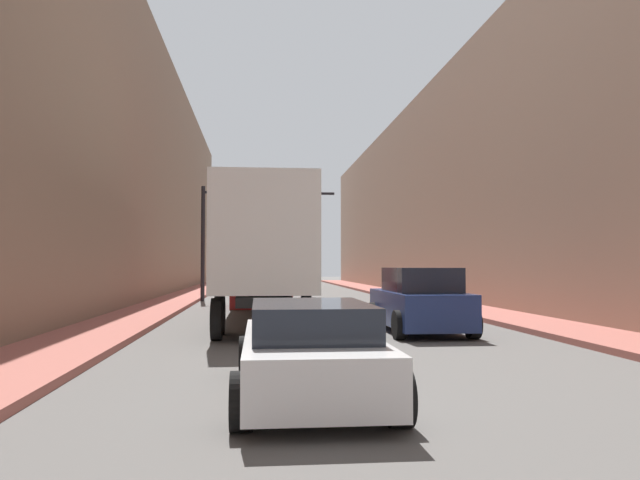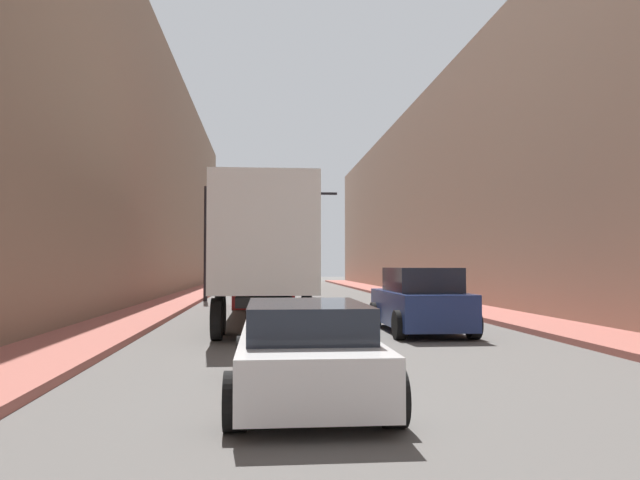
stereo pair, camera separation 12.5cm
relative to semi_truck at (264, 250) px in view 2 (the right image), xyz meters
The scene contains 8 objects.
sidewalk_right 11.49m from the semi_truck, 45.43° to the left, with size 2.21×80.00×0.15m.
sidewalk_left 9.29m from the semi_truck, 117.12° to the left, with size 2.21×80.00×0.15m.
building_right 14.90m from the semi_truck, 33.76° to the left, with size 6.00×80.00×11.67m.
building_left 12.40m from the semi_truck, 135.65° to the left, with size 6.00×80.00×13.82m.
semi_truck is the anchor object (origin of this frame).
sedan_car 12.19m from the semi_truck, 87.40° to the right, with size 1.97×4.65×1.28m.
suv_car 6.10m from the semi_truck, 45.80° to the right, with size 2.07×4.50×1.71m.
traffic_signal_gantry 10.99m from the semi_truck, 95.19° to the left, with size 6.67×0.35×5.72m.
Camera 2 is at (-1.92, 1.45, 1.77)m, focal length 35.00 mm.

